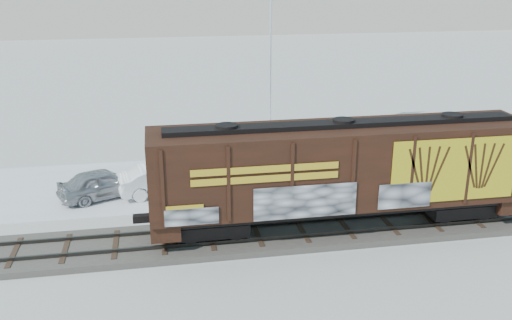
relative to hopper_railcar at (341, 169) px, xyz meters
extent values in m
plane|color=white|center=(-3.68, 0.01, -3.02)|extent=(500.00, 500.00, 0.00)
cube|color=#59544C|center=(-3.68, 0.01, -2.88)|extent=(50.00, 3.40, 0.28)
cube|color=#33302D|center=(-3.68, -0.71, -2.67)|extent=(50.00, 0.10, 0.15)
cube|color=#33302D|center=(-3.68, 0.73, -2.67)|extent=(50.00, 0.10, 0.15)
cube|color=white|center=(-3.68, 7.51, -3.01)|extent=(40.00, 8.00, 0.03)
cube|color=black|center=(-5.64, 0.01, -2.14)|extent=(3.00, 2.00, 0.90)
cube|color=black|center=(5.63, 0.01, -2.14)|extent=(3.00, 2.00, 0.90)
cylinder|color=black|center=(-6.59, -0.77, -2.14)|extent=(0.90, 0.12, 0.90)
cube|color=black|center=(0.00, 0.01, -1.62)|extent=(16.37, 2.40, 0.25)
cube|color=black|center=(0.00, 0.01, 0.20)|extent=(16.37, 3.00, 3.39)
cube|color=black|center=(0.00, 0.01, 2.00)|extent=(15.06, 0.90, 0.20)
cube|color=gold|center=(4.42, -1.53, 0.20)|extent=(5.57, 0.03, 2.74)
cube|color=gold|center=(-3.61, -1.53, 0.55)|extent=(5.89, 0.02, 0.70)
cube|color=silver|center=(-1.97, -1.54, -0.74)|extent=(4.26, 0.03, 1.40)
cylinder|color=silver|center=(-0.43, 13.17, -2.92)|extent=(0.90, 0.90, 0.20)
cylinder|color=silver|center=(-0.43, 13.17, 3.50)|extent=(0.14, 0.14, 13.04)
imported|color=#A2A4A9|center=(-10.58, 6.00, -2.23)|extent=(4.79, 3.34, 1.51)
imported|color=white|center=(-7.45, 6.01, -2.20)|extent=(5.03, 2.61, 1.58)
imported|color=black|center=(5.05, 6.54, -2.37)|extent=(4.29, 1.76, 1.24)
camera|label=1|loc=(-7.68, -22.02, 8.28)|focal=40.00mm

